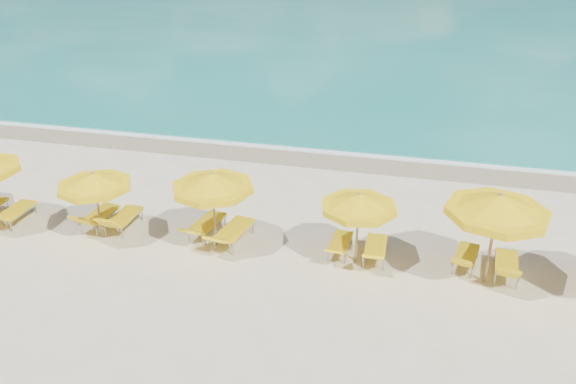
# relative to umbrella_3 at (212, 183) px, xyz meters

# --- Properties ---
(ground_plane) EXTENTS (120.00, 120.00, 0.00)m
(ground_plane) POSITION_rel_umbrella_3_xyz_m (1.75, -0.02, -1.97)
(ground_plane) COLOR beige
(ocean) EXTENTS (120.00, 80.00, 0.30)m
(ocean) POSITION_rel_umbrella_3_xyz_m (1.75, 47.98, -1.97)
(ocean) COLOR #167F6F
(ocean) RESTS_ON ground
(wet_sand_band) EXTENTS (120.00, 2.60, 0.01)m
(wet_sand_band) POSITION_rel_umbrella_3_xyz_m (1.75, 7.38, -1.97)
(wet_sand_band) COLOR tan
(wet_sand_band) RESTS_ON ground
(foam_line) EXTENTS (120.00, 1.20, 0.03)m
(foam_line) POSITION_rel_umbrella_3_xyz_m (1.75, 8.18, -1.97)
(foam_line) COLOR white
(foam_line) RESTS_ON ground
(whitecap_near) EXTENTS (14.00, 0.36, 0.05)m
(whitecap_near) POSITION_rel_umbrella_3_xyz_m (-4.25, 16.98, -1.97)
(whitecap_near) COLOR white
(whitecap_near) RESTS_ON ground
(whitecap_far) EXTENTS (18.00, 0.30, 0.05)m
(whitecap_far) POSITION_rel_umbrella_3_xyz_m (9.75, 23.98, -1.97)
(whitecap_far) COLOR white
(whitecap_far) RESTS_ON ground
(umbrella_2) EXTENTS (2.27, 2.27, 2.11)m
(umbrella_2) POSITION_rel_umbrella_3_xyz_m (-3.39, -0.35, -0.17)
(umbrella_2) COLOR #A17B50
(umbrella_2) RESTS_ON ground
(umbrella_3) EXTENTS (2.46, 2.46, 2.31)m
(umbrella_3) POSITION_rel_umbrella_3_xyz_m (0.00, 0.00, 0.00)
(umbrella_3) COLOR #A17B50
(umbrella_3) RESTS_ON ground
(umbrella_4) EXTENTS (2.39, 2.39, 2.07)m
(umbrella_4) POSITION_rel_umbrella_3_xyz_m (3.97, 0.17, -0.21)
(umbrella_4) COLOR #A17B50
(umbrella_4) RESTS_ON ground
(umbrella_5) EXTENTS (2.75, 2.75, 2.55)m
(umbrella_5) POSITION_rel_umbrella_3_xyz_m (7.32, -0.05, 0.21)
(umbrella_5) COLOR #A17B50
(umbrella_5) RESTS_ON ground
(lounger_1_right) EXTENTS (0.62, 1.78, 0.82)m
(lounger_1_right) POSITION_rel_umbrella_3_xyz_m (-6.45, -0.18, -1.75)
(lounger_1_right) COLOR #A5A8AD
(lounger_1_right) RESTS_ON ground
(lounger_2_left) EXTENTS (0.70, 1.80, 0.85)m
(lounger_2_left) POSITION_rel_umbrella_3_xyz_m (-3.81, 0.22, -1.75)
(lounger_2_left) COLOR #A5A8AD
(lounger_2_left) RESTS_ON ground
(lounger_2_right) EXTENTS (0.66, 1.79, 0.88)m
(lounger_2_right) POSITION_rel_umbrella_3_xyz_m (-3.03, 0.24, -1.74)
(lounger_2_right) COLOR #A5A8AD
(lounger_2_right) RESTS_ON ground
(lounger_3_left) EXTENTS (0.85, 1.91, 0.74)m
(lounger_3_left) POSITION_rel_umbrella_3_xyz_m (-0.48, 0.51, -1.75)
(lounger_3_left) COLOR #A5A8AD
(lounger_3_left) RESTS_ON ground
(lounger_3_right) EXTENTS (0.95, 2.06, 0.79)m
(lounger_3_right) POSITION_rel_umbrella_3_xyz_m (0.44, 0.26, -1.73)
(lounger_3_right) COLOR #A5A8AD
(lounger_3_right) RESTS_ON ground
(lounger_4_left) EXTENTS (0.59, 1.65, 0.65)m
(lounger_4_left) POSITION_rel_umbrella_3_xyz_m (3.49, 0.43, -1.78)
(lounger_4_left) COLOR #A5A8AD
(lounger_4_left) RESTS_ON ground
(lounger_4_right) EXTENTS (0.61, 1.76, 0.74)m
(lounger_4_right) POSITION_rel_umbrella_3_xyz_m (4.47, 0.35, -1.76)
(lounger_4_right) COLOR #A5A8AD
(lounger_4_right) RESTS_ON ground
(lounger_5_left) EXTENTS (0.86, 1.69, 0.76)m
(lounger_5_left) POSITION_rel_umbrella_3_xyz_m (6.84, 0.55, -1.77)
(lounger_5_left) COLOR #A5A8AD
(lounger_5_left) RESTS_ON ground
(lounger_5_right) EXTENTS (0.74, 1.77, 0.82)m
(lounger_5_right) POSITION_rel_umbrella_3_xyz_m (7.85, 0.33, -1.75)
(lounger_5_right) COLOR #A5A8AD
(lounger_5_right) RESTS_ON ground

